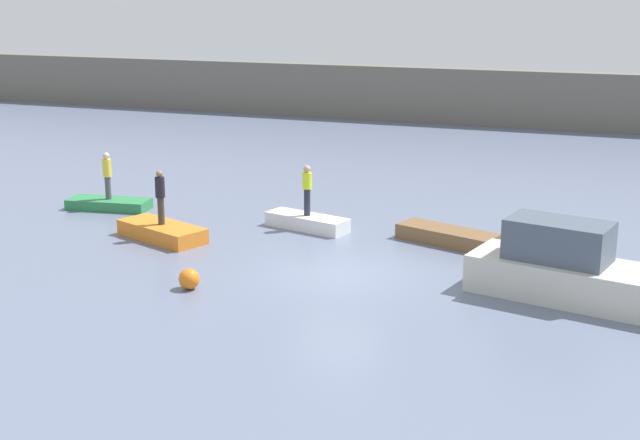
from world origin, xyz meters
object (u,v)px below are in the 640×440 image
at_px(rowboat_green, 109,204).
at_px(person_hiviz_shirt, 307,187).
at_px(rowboat_white, 307,222).
at_px(person_yellow_shirt, 107,173).
at_px(rowboat_orange, 162,232).
at_px(mooring_buoy, 189,279).
at_px(person_dark_shirt, 160,195).
at_px(motorboat, 583,273).
at_px(rowboat_brown, 448,236).

distance_m(rowboat_green, person_hiviz_shirt, 8.17).
xyz_separation_m(rowboat_green, rowboat_white, (8.07, -0.02, 0.05)).
bearing_deg(rowboat_white, person_yellow_shirt, -165.58).
relative_size(rowboat_orange, person_yellow_shirt, 1.82).
xyz_separation_m(rowboat_green, mooring_buoy, (7.27, -7.03, 0.10)).
bearing_deg(rowboat_orange, person_dark_shirt, -158.83).
bearing_deg(person_dark_shirt, rowboat_white, 35.19).
distance_m(motorboat, person_hiviz_shirt, 10.41).
bearing_deg(rowboat_orange, rowboat_green, 165.18).
distance_m(rowboat_brown, person_hiviz_shirt, 5.12).
height_order(rowboat_green, mooring_buoy, mooring_buoy).
bearing_deg(person_dark_shirt, person_yellow_shirt, 144.01).
bearing_deg(motorboat, rowboat_white, 156.33).
relative_size(rowboat_orange, rowboat_white, 1.07).
height_order(rowboat_green, person_dark_shirt, person_dark_shirt).
distance_m(rowboat_brown, person_yellow_shirt, 13.08).
relative_size(rowboat_white, person_dark_shirt, 1.65).
distance_m(rowboat_green, rowboat_brown, 13.03).
height_order(person_dark_shirt, person_yellow_shirt, person_dark_shirt).
height_order(rowboat_orange, person_hiviz_shirt, person_hiviz_shirt).
bearing_deg(rowboat_brown, rowboat_green, -161.80).
height_order(motorboat, rowboat_brown, motorboat).
bearing_deg(mooring_buoy, rowboat_green, 135.93).
height_order(rowboat_orange, person_yellow_shirt, person_yellow_shirt).
bearing_deg(rowboat_white, rowboat_orange, -130.27).
height_order(rowboat_orange, rowboat_brown, rowboat_orange).
bearing_deg(mooring_buoy, motorboat, 15.42).
distance_m(rowboat_white, person_dark_shirt, 5.16).
distance_m(motorboat, rowboat_brown, 6.16).
xyz_separation_m(rowboat_white, person_yellow_shirt, (-8.07, 0.02, 1.15)).
bearing_deg(rowboat_white, person_dark_shirt, -130.27).
distance_m(rowboat_orange, rowboat_brown, 9.48).
bearing_deg(motorboat, mooring_buoy, -164.58).
xyz_separation_m(motorboat, rowboat_white, (-9.52, 4.17, -0.54)).
xyz_separation_m(rowboat_white, person_hiviz_shirt, (-0.00, 0.00, 1.24)).
bearing_deg(mooring_buoy, person_hiviz_shirt, 83.50).
relative_size(rowboat_white, rowboat_brown, 0.89).
relative_size(person_dark_shirt, person_yellow_shirt, 1.02).
relative_size(rowboat_brown, person_hiviz_shirt, 1.93).
bearing_deg(person_yellow_shirt, rowboat_orange, -35.99).
relative_size(rowboat_green, rowboat_brown, 0.91).
bearing_deg(person_yellow_shirt, mooring_buoy, -44.07).
distance_m(rowboat_orange, mooring_buoy, 5.28).
relative_size(motorboat, rowboat_brown, 1.98).
xyz_separation_m(person_yellow_shirt, mooring_buoy, (7.27, -7.03, -1.10)).
distance_m(rowboat_white, person_yellow_shirt, 8.15).
bearing_deg(person_yellow_shirt, motorboat, -13.40).
distance_m(rowboat_orange, person_hiviz_shirt, 5.14).
xyz_separation_m(rowboat_green, person_yellow_shirt, (0.00, 0.00, 1.20)).
xyz_separation_m(motorboat, rowboat_green, (-17.58, 4.19, -0.59)).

